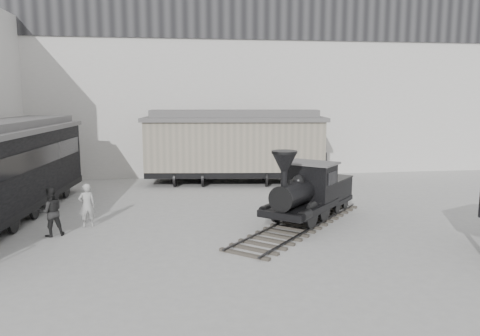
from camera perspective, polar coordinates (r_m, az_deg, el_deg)
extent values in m
plane|color=#9E9E9B|center=(14.79, 3.43, -10.13)|extent=(90.00, 90.00, 0.00)
cube|color=silver|center=(28.84, -2.60, 10.23)|extent=(34.00, 2.40, 11.00)
cube|color=#232326|center=(27.98, -2.39, 18.51)|extent=(34.00, 0.12, 3.00)
cube|color=#403A31|center=(17.60, 7.23, -6.82)|extent=(6.66, 7.28, 0.14)
cube|color=#2D2D30|center=(17.86, 5.39, -6.41)|extent=(5.38, 6.17, 0.05)
cube|color=#2D2D30|center=(17.34, 9.14, -6.96)|extent=(5.38, 6.17, 0.05)
cylinder|color=black|center=(17.38, 4.58, -5.09)|extent=(0.72, 0.80, 0.97)
cylinder|color=black|center=(16.80, 8.74, -5.66)|extent=(0.72, 0.80, 0.97)
cylinder|color=black|center=(18.37, 6.28, -4.35)|extent=(0.72, 0.80, 0.97)
cylinder|color=black|center=(17.82, 10.26, -4.86)|extent=(0.72, 0.80, 0.97)
cube|color=black|center=(17.55, 7.46, -4.64)|extent=(3.42, 3.56, 0.25)
cylinder|color=black|center=(16.88, 6.60, -3.20)|extent=(2.00, 2.11, 0.88)
cylinder|color=black|center=(16.06, 5.39, -1.31)|extent=(0.32, 0.32, 0.53)
cone|color=black|center=(15.96, 5.42, 0.72)|extent=(1.20, 1.20, 0.62)
sphere|color=black|center=(17.11, 7.15, -1.60)|extent=(0.46, 0.46, 0.46)
cube|color=black|center=(18.09, 8.59, -1.65)|extent=(2.08, 2.03, 1.37)
cube|color=#626060|center=(17.98, 8.64, 0.61)|extent=(2.33, 2.28, 0.07)
cube|color=black|center=(19.62, 10.46, -2.33)|extent=(2.36, 2.37, 0.79)
cylinder|color=black|center=(25.92, -6.05, -0.93)|extent=(2.20, 1.10, 0.84)
cylinder|color=black|center=(25.95, 4.70, -0.90)|extent=(2.20, 1.10, 0.84)
cube|color=black|center=(25.78, -0.67, -0.45)|extent=(9.76, 3.81, 0.32)
cube|color=gray|center=(25.59, -0.68, 2.81)|extent=(9.77, 3.91, 2.64)
cube|color=#626060|center=(25.48, -0.68, 6.00)|extent=(10.12, 4.26, 0.21)
cube|color=#626060|center=(25.46, -0.69, 6.67)|extent=(9.17, 2.39, 0.38)
cylinder|color=black|center=(23.26, -23.50, -2.80)|extent=(2.18, 1.01, 0.81)
cube|color=black|center=(19.27, -23.69, 1.05)|extent=(1.08, 10.72, 0.72)
imported|color=#B2B3B0|center=(18.08, -18.16, -4.35)|extent=(0.68, 0.54, 1.63)
imported|color=#242424|center=(17.35, -22.08, -4.97)|extent=(1.02, 0.93, 1.71)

